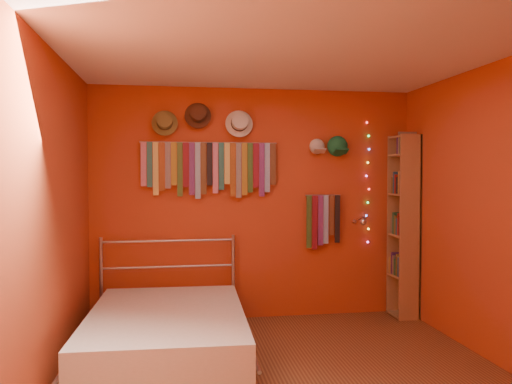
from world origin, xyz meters
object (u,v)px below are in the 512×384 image
bookshelf (407,225)px  bed (167,332)px  tie_rack (210,166)px  reading_lamp (362,221)px

bookshelf → bed: (-2.59, -0.85, -0.80)m
tie_rack → bed: (-0.44, -1.01, -1.44)m
reading_lamp → bookshelf: (0.53, 0.02, -0.05)m
reading_lamp → tie_rack: bearing=173.7°
bookshelf → bed: bookshelf is taller
tie_rack → bed: size_ratio=0.75×
tie_rack → reading_lamp: (1.62, -0.18, -0.60)m
bookshelf → bed: size_ratio=1.03×
tie_rack → reading_lamp: tie_rack is taller
bed → tie_rack: bearing=68.2°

